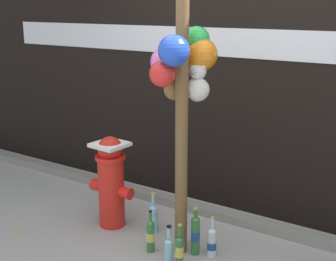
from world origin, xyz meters
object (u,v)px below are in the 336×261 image
memorial_post (183,40)px  bottle_2 (169,249)px  bottle_3 (154,217)px  bottle_6 (180,251)px  bottle_0 (151,235)px  bottle_5 (195,234)px  bottle_4 (212,242)px  bottle_1 (182,230)px  fire_hydrant (111,180)px

memorial_post → bottle_2: memorial_post is taller
bottle_3 → bottle_6: same height
bottle_0 → bottle_6: bottle_6 is taller
bottle_3 → bottle_5: (0.49, -0.13, 0.03)m
bottle_2 → bottle_4: (0.22, 0.28, 0.00)m
bottle_4 → bottle_0: bearing=-154.3°
bottle_0 → memorial_post: bearing=43.8°
bottle_5 → bottle_6: (0.01, -0.25, -0.03)m
bottle_5 → bottle_6: size_ratio=1.09×
bottle_6 → bottle_3: bearing=143.3°
memorial_post → bottle_5: (0.14, -0.01, -1.50)m
bottle_1 → memorial_post: bearing=-58.5°
bottle_0 → bottle_2: 0.23m
bottle_0 → bottle_5: bottle_5 is taller
memorial_post → bottle_3: (-0.36, 0.12, -1.52)m
memorial_post → bottle_1: size_ratio=10.67×
memorial_post → fire_hydrant: (-0.74, 0.02, -1.24)m
bottle_6 → bottle_2: bearing=170.9°
bottle_0 → bottle_1: (0.13, 0.26, -0.03)m
bottle_4 → bottle_1: bearing=171.1°
bottle_3 → bottle_4: (0.61, -0.08, -0.02)m
bottle_0 → bottle_2: (0.22, -0.07, -0.02)m
bottle_3 → bottle_2: bearing=-41.9°
bottle_1 → bottle_5: (0.19, -0.10, 0.06)m
bottle_6 → fire_hydrant: bearing=162.6°
bottle_1 → bottle_5: bottle_5 is taller
memorial_post → fire_hydrant: 1.44m
memorial_post → bottle_5: bearing=-3.9°
bottle_3 → bottle_4: size_ratio=1.08×
bottle_2 → bottle_4: bearing=52.2°
bottle_5 → memorial_post: bearing=176.1°
bottle_1 → bottle_6: 0.40m
bottle_0 → bottle_4: bearing=25.7°
bottle_1 → bottle_4: 0.31m
memorial_post → bottle_1: 1.56m
bottle_4 → bottle_6: size_ratio=0.93×
bottle_2 → bottle_3: size_ratio=0.86×
fire_hydrant → bottle_4: bearing=0.9°
memorial_post → bottle_6: bearing=-60.5°
bottle_6 → bottle_4: bearing=69.3°
bottle_1 → bottle_4: bottle_4 is taller
memorial_post → bottle_6: memorial_post is taller
bottle_0 → bottle_2: bearing=-17.2°
bottle_0 → bottle_6: 0.34m
bottle_0 → bottle_2: bottle_0 is taller
bottle_4 → bottle_5: (-0.12, -0.05, 0.05)m
bottle_1 → bottle_2: (0.09, -0.33, 0.01)m
bottle_0 → bottle_1: size_ratio=1.23×
bottle_3 → bottle_0: bearing=-58.5°
bottle_0 → bottle_4: bottle_0 is taller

